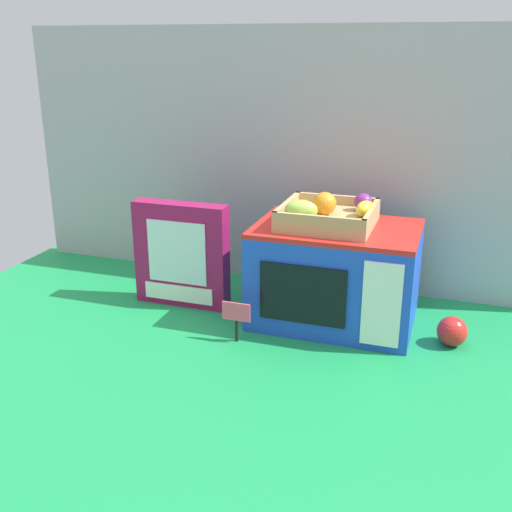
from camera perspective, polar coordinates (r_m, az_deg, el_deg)
ground_plane at (r=1.61m, az=-0.08°, el=-5.51°), size 1.70×1.70×0.00m
display_back_panel at (r=1.76m, az=2.93°, el=8.99°), size 1.61×0.03×0.72m
toy_microwave at (r=1.55m, az=7.38°, el=-1.70°), size 0.40×0.28×0.25m
food_groups_crate at (r=1.50m, az=6.75°, el=3.78°), size 0.23×0.22×0.08m
cookie_set_box at (r=1.64m, az=-6.97°, el=0.12°), size 0.26×0.06×0.28m
price_sign at (r=1.45m, az=-1.85°, el=-5.59°), size 0.07×0.01×0.10m
loose_toy_apple at (r=1.52m, az=17.80°, el=-6.70°), size 0.07×0.07×0.07m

